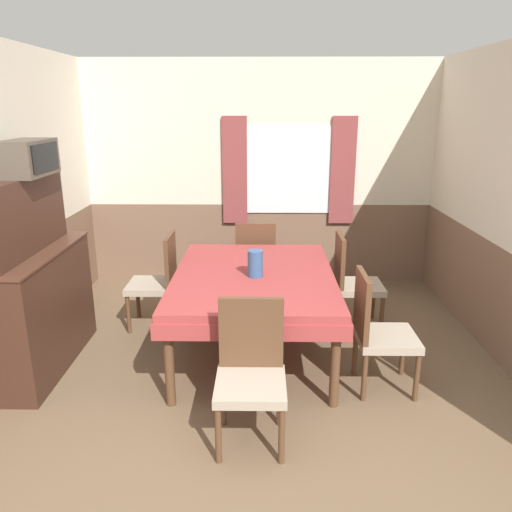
# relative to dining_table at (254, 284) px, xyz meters

# --- Properties ---
(ground_plane) EXTENTS (16.00, 16.00, 0.00)m
(ground_plane) POSITION_rel_dining_table_xyz_m (0.04, -1.79, -0.63)
(ground_plane) COLOR brown
(wall_back) EXTENTS (4.45, 0.09, 2.60)m
(wall_back) POSITION_rel_dining_table_xyz_m (0.05, 1.93, 0.67)
(wall_back) COLOR silver
(wall_back) RESTS_ON ground_plane
(wall_left) EXTENTS (0.05, 4.10, 2.60)m
(wall_left) POSITION_rel_dining_table_xyz_m (-2.01, 0.06, 0.67)
(wall_left) COLOR silver
(wall_left) RESTS_ON ground_plane
(wall_right) EXTENTS (0.05, 4.10, 2.60)m
(wall_right) POSITION_rel_dining_table_xyz_m (2.09, 0.06, 0.67)
(wall_right) COLOR silver
(wall_right) RESTS_ON ground_plane
(dining_table) EXTENTS (1.37, 1.83, 0.73)m
(dining_table) POSITION_rel_dining_table_xyz_m (0.00, 0.00, 0.00)
(dining_table) COLOR #9E3838
(dining_table) RESTS_ON ground_plane
(chair_right_near) EXTENTS (0.44, 0.44, 0.92)m
(chair_right_near) POSITION_rel_dining_table_xyz_m (0.93, -0.56, -0.15)
(chair_right_near) COLOR brown
(chair_right_near) RESTS_ON ground_plane
(chair_head_near) EXTENTS (0.44, 0.44, 0.92)m
(chair_head_near) POSITION_rel_dining_table_xyz_m (-0.00, -1.16, -0.15)
(chair_head_near) COLOR brown
(chair_head_near) RESTS_ON ground_plane
(chair_right_far) EXTENTS (0.44, 0.44, 0.92)m
(chair_right_far) POSITION_rel_dining_table_xyz_m (0.93, 0.56, -0.15)
(chair_right_far) COLOR brown
(chair_right_far) RESTS_ON ground_plane
(chair_head_window) EXTENTS (0.44, 0.44, 0.92)m
(chair_head_window) POSITION_rel_dining_table_xyz_m (-0.00, 1.16, -0.15)
(chair_head_window) COLOR brown
(chair_head_window) RESTS_ON ground_plane
(chair_left_far) EXTENTS (0.44, 0.44, 0.92)m
(chair_left_far) POSITION_rel_dining_table_xyz_m (-0.93, 0.56, -0.15)
(chair_left_far) COLOR brown
(chair_left_far) RESTS_ON ground_plane
(sideboard) EXTENTS (0.46, 1.33, 1.57)m
(sideboard) POSITION_rel_dining_table_xyz_m (-1.76, -0.25, 0.04)
(sideboard) COLOR #3D2319
(sideboard) RESTS_ON ground_plane
(tv) EXTENTS (0.29, 0.55, 0.27)m
(tv) POSITION_rel_dining_table_xyz_m (-1.73, -0.14, 1.07)
(tv) COLOR #51473D
(tv) RESTS_ON sideboard
(vase) EXTENTS (0.13, 0.13, 0.22)m
(vase) POSITION_rel_dining_table_xyz_m (0.01, -0.08, 0.21)
(vase) COLOR #335684
(vase) RESTS_ON dining_table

